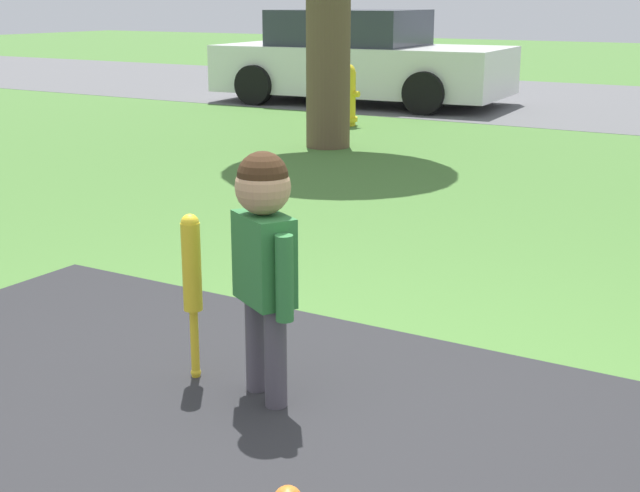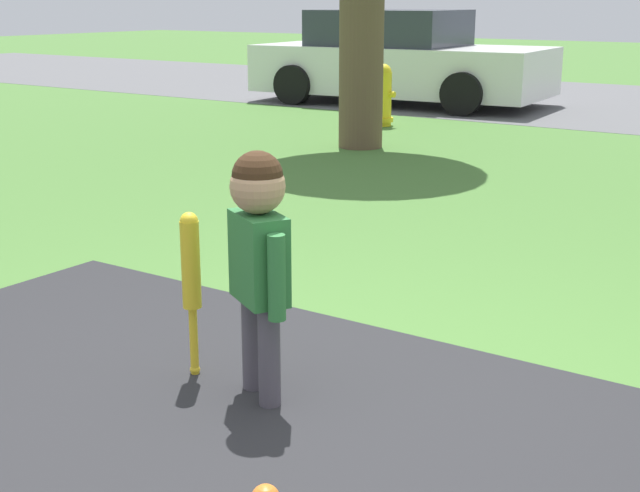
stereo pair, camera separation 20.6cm
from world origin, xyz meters
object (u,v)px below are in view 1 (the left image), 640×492
at_px(baseball_bat, 192,273).
at_px(fire_hydrant, 347,95).
at_px(child, 264,242).
at_px(parked_car, 360,60).

bearing_deg(baseball_bat, fire_hydrant, 114.68).
relative_size(baseball_bat, fire_hydrant, 0.93).
xyz_separation_m(baseball_bat, fire_hydrant, (-3.12, 6.80, -0.08)).
height_order(child, fire_hydrant, child).
bearing_deg(parked_car, child, -67.95).
bearing_deg(baseball_bat, child, -2.01).
xyz_separation_m(baseball_bat, parked_car, (-4.16, 9.01, 0.18)).
bearing_deg(fire_hydrant, child, -62.94).
distance_m(fire_hydrant, parked_car, 2.46).
bearing_deg(child, baseball_bat, -152.46).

